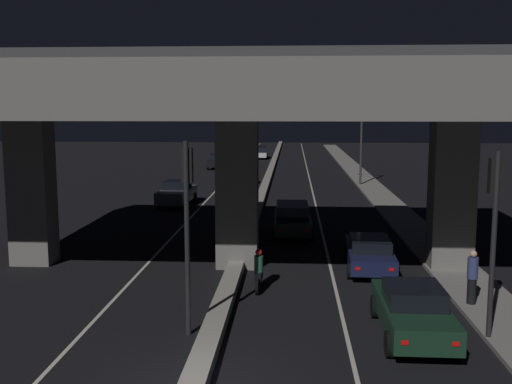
{
  "coord_description": "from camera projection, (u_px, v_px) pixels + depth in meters",
  "views": [
    {
      "loc": [
        2.18,
        -12.55,
        6.33
      ],
      "look_at": [
        0.01,
        23.02,
        1.35
      ],
      "focal_mm": 42.0,
      "sensor_mm": 36.0,
      "label": 1
    }
  ],
  "objects": [
    {
      "name": "car_dark_blue_second",
      "position": [
        369.0,
        252.0,
        23.7
      ],
      "size": [
        2.02,
        4.77,
        1.3
      ],
      "rotation": [
        0.0,
        0.0,
        1.53
      ],
      "color": "#141938",
      "rests_on": "ground_plane"
    },
    {
      "name": "car_white_fourth_oncoming",
      "position": [
        260.0,
        152.0,
        76.16
      ],
      "size": [
        1.9,
        4.58,
        1.54
      ],
      "rotation": [
        0.0,
        0.0,
        -1.55
      ],
      "color": "silver",
      "rests_on": "ground_plane"
    },
    {
      "name": "car_dark_green_third",
      "position": [
        292.0,
        218.0,
        30.1
      ],
      "size": [
        2.0,
        4.52,
        1.6
      ],
      "rotation": [
        0.0,
        0.0,
        1.59
      ],
      "color": "black",
      "rests_on": "ground_plane"
    },
    {
      "name": "sidewalk_right",
      "position": [
        386.0,
        202.0,
        40.57
      ],
      "size": [
        2.11,
        126.0,
        0.14
      ],
      "primitive_type": "cube",
      "color": "gray",
      "rests_on": "ground_plane"
    },
    {
      "name": "street_lamp",
      "position": [
        357.0,
        134.0,
        48.75
      ],
      "size": [
        2.53,
        0.32,
        7.08
      ],
      "color": "#2D2D30",
      "rests_on": "ground_plane"
    },
    {
      "name": "pedestrian_on_sidewalk",
      "position": [
        472.0,
        277.0,
        19.04
      ],
      "size": [
        0.34,
        0.34,
        1.74
      ],
      "color": "black",
      "rests_on": "sidewalk_right"
    },
    {
      "name": "elevated_overpass",
      "position": [
        237.0,
        100.0,
        23.31
      ],
      "size": [
        23.33,
        12.53,
        8.7
      ],
      "color": "slate",
      "rests_on": "ground_plane"
    },
    {
      "name": "traffic_light_right_of_median",
      "position": [
        494.0,
        213.0,
        16.02
      ],
      "size": [
        0.3,
        0.49,
        5.22
      ],
      "color": "black",
      "rests_on": "ground_plane"
    },
    {
      "name": "traffic_light_left_of_median",
      "position": [
        187.0,
        204.0,
        16.49
      ],
      "size": [
        0.3,
        0.49,
        5.46
      ],
      "color": "black",
      "rests_on": "ground_plane"
    },
    {
      "name": "motorcycle_black_filtering_near",
      "position": [
        259.0,
        272.0,
        21.0
      ],
      "size": [
        0.33,
        1.72,
        1.46
      ],
      "rotation": [
        0.0,
        0.0,
        1.54
      ],
      "color": "black",
      "rests_on": "ground_plane"
    },
    {
      "name": "car_dark_blue_second_oncoming",
      "position": [
        242.0,
        177.0,
        49.72
      ],
      "size": [
        2.06,
        4.17,
        1.42
      ],
      "rotation": [
        0.0,
        0.0,
        -1.57
      ],
      "color": "#141938",
      "rests_on": "ground_plane"
    },
    {
      "name": "lane_line_left_inner",
      "position": [
        219.0,
        188.0,
        48.24
      ],
      "size": [
        0.12,
        126.0,
        0.0
      ],
      "primitive_type": "cube",
      "color": "beige",
      "rests_on": "ground_plane"
    },
    {
      "name": "car_dark_green_lead",
      "position": [
        413.0,
        310.0,
        16.64
      ],
      "size": [
        1.92,
        4.51,
        1.5
      ],
      "rotation": [
        0.0,
        0.0,
        1.56
      ],
      "color": "black",
      "rests_on": "ground_plane"
    },
    {
      "name": "car_black_third_oncoming",
      "position": [
        218.0,
        161.0,
        63.35
      ],
      "size": [
        2.04,
        4.07,
        1.54
      ],
      "rotation": [
        0.0,
        0.0,
        -1.57
      ],
      "color": "black",
      "rests_on": "ground_plane"
    },
    {
      "name": "median_divider",
      "position": [
        265.0,
        186.0,
        47.99
      ],
      "size": [
        0.62,
        126.0,
        0.34
      ],
      "primitive_type": "cube",
      "color": "gray",
      "rests_on": "ground_plane"
    },
    {
      "name": "lane_line_right_inner",
      "position": [
        312.0,
        188.0,
        47.79
      ],
      "size": [
        0.12,
        126.0,
        0.0
      ],
      "primitive_type": "cube",
      "color": "beige",
      "rests_on": "ground_plane"
    },
    {
      "name": "car_grey_lead_oncoming",
      "position": [
        177.0,
        193.0,
        39.34
      ],
      "size": [
        2.11,
        4.79,
        1.63
      ],
      "rotation": [
        0.0,
        0.0,
        -1.61
      ],
      "color": "#515459",
      "rests_on": "ground_plane"
    }
  ]
}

